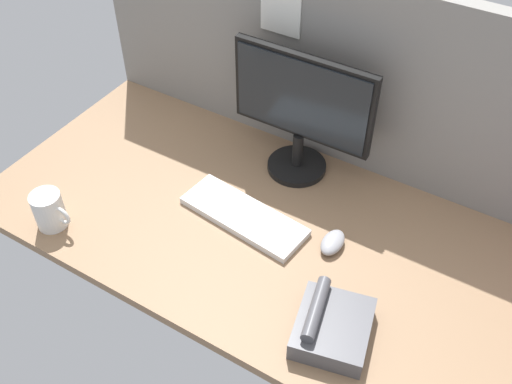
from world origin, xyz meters
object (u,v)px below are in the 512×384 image
object	(u,v)px
monitor	(301,110)
keyboard	(244,216)
mug_ceramic_white	(49,210)
desk_phone	(331,326)
mouse	(333,242)

from	to	relation	value
monitor	keyboard	bearing A→B (deg)	-95.47
monitor	keyboard	size ratio (longest dim) A/B	1.16
monitor	mug_ceramic_white	xyz separation A→B (cm)	(-46.93, -56.41, -16.23)
monitor	desk_phone	xyz separation A→B (cm)	(34.76, -48.34, -18.57)
keyboard	mouse	size ratio (longest dim) A/B	3.85
keyboard	mug_ceramic_white	world-z (taller)	mug_ceramic_white
keyboard	desk_phone	size ratio (longest dim) A/B	1.66
monitor	mouse	xyz separation A→B (cm)	(23.27, -23.63, -20.06)
desk_phone	mug_ceramic_white	bearing A→B (deg)	-174.36
mouse	desk_phone	xyz separation A→B (cm)	(11.49, -24.71, 1.49)
mouse	desk_phone	distance (cm)	27.29
mouse	desk_phone	size ratio (longest dim) A/B	0.43
monitor	desk_phone	world-z (taller)	monitor
mug_ceramic_white	desk_phone	world-z (taller)	mug_ceramic_white
mouse	monitor	bearing A→B (deg)	133.70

